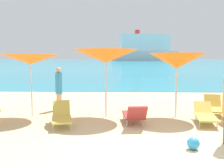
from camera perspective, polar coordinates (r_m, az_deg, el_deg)
name	(u,v)px	position (r m, az deg, el deg)	size (l,w,h in m)	color
ground_plane	(136,96)	(15.72, 5.21, -2.63)	(50.00, 100.00, 0.30)	beige
ocean_water	(123,60)	(236.29, 2.32, 5.08)	(650.00, 440.00, 0.02)	teal
umbrella_2	(31,60)	(9.82, -16.96, 5.01)	(1.99, 1.99, 2.21)	silver
umbrella_3	(106,56)	(9.39, -1.33, 5.95)	(2.34, 2.34, 2.39)	silver
umbrella_4	(177,61)	(9.68, 13.67, 4.81)	(1.98, 1.98, 2.26)	silver
lounge_chair_1	(205,114)	(9.14, 19.25, -6.13)	(0.80, 1.68, 0.59)	#D8BF4C
lounge_chair_2	(134,115)	(8.49, 4.74, -6.51)	(0.76, 1.69, 0.72)	#A53333
lounge_chair_8	(62,115)	(8.48, -10.69, -6.62)	(0.90, 1.57, 0.69)	#D8BF4C
lounge_chair_10	(213,107)	(10.53, 20.83, -4.56)	(0.90, 1.46, 0.69)	#D8BF4C
beachgoer_1	(59,87)	(10.96, -11.26, -0.63)	(0.28, 0.28, 1.71)	#DBAA84
beach_ball	(193,143)	(6.52, 16.94, -12.02)	(0.29, 0.29, 0.29)	#3399D8
cruise_ship	(145,49)	(197.80, 7.04, 7.40)	(48.85, 21.71, 22.07)	silver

